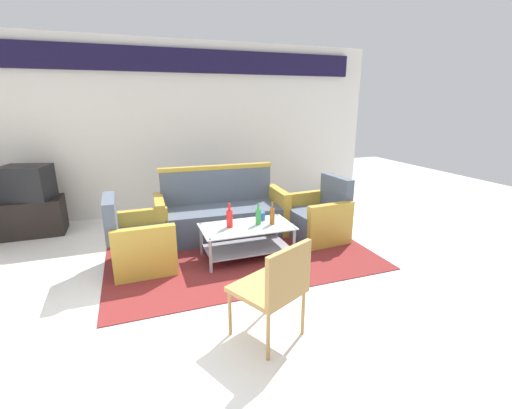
# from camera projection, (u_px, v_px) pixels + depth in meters

# --- Properties ---
(ground_plane) EXTENTS (14.00, 14.00, 0.00)m
(ground_plane) POSITION_uv_depth(u_px,v_px,m) (252.00, 289.00, 3.57)
(ground_plane) COLOR white
(wall_back) EXTENTS (6.52, 0.19, 2.80)m
(wall_back) POSITION_uv_depth(u_px,v_px,m) (193.00, 124.00, 5.90)
(wall_back) COLOR silver
(wall_back) RESTS_ON ground
(rug) EXTENTS (3.20, 2.14, 0.01)m
(rug) POSITION_uv_depth(u_px,v_px,m) (240.00, 252.00, 4.43)
(rug) COLOR maroon
(rug) RESTS_ON ground
(couch) EXTENTS (1.82, 0.80, 0.96)m
(couch) POSITION_uv_depth(u_px,v_px,m) (222.00, 214.00, 4.93)
(couch) COLOR #4C5666
(couch) RESTS_ON rug
(armchair_left) EXTENTS (0.71, 0.77, 0.85)m
(armchair_left) POSITION_uv_depth(u_px,v_px,m) (140.00, 244.00, 3.98)
(armchair_left) COLOR #4C5666
(armchair_left) RESTS_ON rug
(armchair_right) EXTENTS (0.75, 0.80, 0.85)m
(armchair_right) POSITION_uv_depth(u_px,v_px,m) (318.00, 218.00, 4.84)
(armchair_right) COLOR #4C5666
(armchair_right) RESTS_ON rug
(coffee_table) EXTENTS (1.10, 0.60, 0.40)m
(coffee_table) POSITION_uv_depth(u_px,v_px,m) (247.00, 237.00, 4.23)
(coffee_table) COLOR silver
(coffee_table) RESTS_ON rug
(bottle_green) EXTENTS (0.07, 0.07, 0.27)m
(bottle_green) POSITION_uv_depth(u_px,v_px,m) (258.00, 216.00, 4.22)
(bottle_green) COLOR #2D8C38
(bottle_green) RESTS_ON coffee_table
(bottle_brown) EXTENTS (0.06, 0.06, 0.28)m
(bottle_brown) POSITION_uv_depth(u_px,v_px,m) (272.00, 216.00, 4.23)
(bottle_brown) COLOR brown
(bottle_brown) RESTS_ON coffee_table
(bottle_red) EXTENTS (0.07, 0.07, 0.30)m
(bottle_red) POSITION_uv_depth(u_px,v_px,m) (230.00, 218.00, 4.12)
(bottle_red) COLOR red
(bottle_red) RESTS_ON coffee_table
(cup) EXTENTS (0.08, 0.08, 0.10)m
(cup) POSITION_uv_depth(u_px,v_px,m) (262.00, 216.00, 4.39)
(cup) COLOR #2659A5
(cup) RESTS_ON coffee_table
(tv_stand) EXTENTS (0.80, 0.50, 0.52)m
(tv_stand) POSITION_uv_depth(u_px,v_px,m) (33.00, 217.00, 5.00)
(tv_stand) COLOR black
(tv_stand) RESTS_ON ground
(television) EXTENTS (0.69, 0.58, 0.48)m
(television) POSITION_uv_depth(u_px,v_px,m) (27.00, 183.00, 4.86)
(television) COLOR black
(television) RESTS_ON tv_stand
(wicker_chair) EXTENTS (0.64, 0.64, 0.84)m
(wicker_chair) POSITION_uv_depth(u_px,v_px,m) (276.00, 285.00, 2.68)
(wicker_chair) COLOR #AD844C
(wicker_chair) RESTS_ON ground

